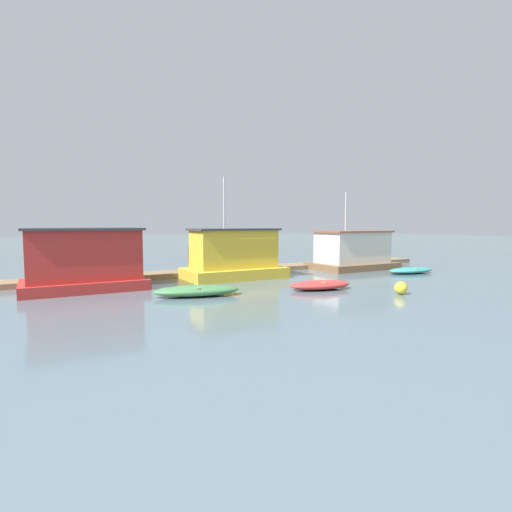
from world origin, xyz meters
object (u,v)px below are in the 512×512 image
houseboat_red (84,260)px  houseboat_brown (352,251)px  buoy_yellow (401,288)px  dinghy_red (320,285)px  mooring_post_centre (190,262)px  houseboat_yellow (234,256)px  dinghy_green (197,291)px  dinghy_teal (411,270)px

houseboat_red → houseboat_brown: bearing=1.2°
houseboat_red → buoy_yellow: size_ratio=9.58×
houseboat_red → dinghy_red: houseboat_red is taller
houseboat_brown → dinghy_red: size_ratio=1.72×
houseboat_brown → dinghy_red: bearing=-141.9°
mooring_post_centre → buoy_yellow: (6.79, -10.42, -0.67)m
houseboat_yellow → houseboat_brown: (9.98, 0.29, -0.06)m
dinghy_green → buoy_yellow: 9.70m
houseboat_brown → dinghy_green: (-14.23, -5.00, -1.06)m
dinghy_teal → buoy_yellow: buoy_yellow is taller
houseboat_red → mooring_post_centre: 6.45m
buoy_yellow → mooring_post_centre: bearing=123.1°
dinghy_red → dinghy_teal: bearing=13.5°
dinghy_green → dinghy_teal: bearing=3.6°
dinghy_red → buoy_yellow: size_ratio=5.73×
dinghy_red → buoy_yellow: bearing=-50.3°
mooring_post_centre → buoy_yellow: 12.45m
dinghy_green → dinghy_red: bearing=-11.9°
buoy_yellow → houseboat_brown: bearing=59.2°
dinghy_red → mooring_post_centre: size_ratio=1.81×
houseboat_yellow → houseboat_brown: houseboat_yellow is taller
houseboat_red → dinghy_teal: bearing=-10.1°
houseboat_brown → buoy_yellow: (-5.54, -9.31, -1.01)m
dinghy_red → buoy_yellow: 3.91m
dinghy_green → dinghy_red: size_ratio=1.18×
houseboat_red → dinghy_teal: houseboat_red is taller
houseboat_brown → dinghy_red: (-8.04, -6.31, -1.08)m
buoy_yellow → dinghy_red: bearing=129.7°
dinghy_green → dinghy_red: dinghy_green is taller
dinghy_green → mooring_post_centre: (1.90, 6.11, 0.72)m
houseboat_yellow → dinghy_teal: size_ratio=1.69×
buoy_yellow → houseboat_yellow: bearing=116.2°
houseboat_brown → dinghy_teal: size_ratio=1.67×
houseboat_red → dinghy_green: bearing=-46.6°
houseboat_red → houseboat_brown: 18.58m
houseboat_brown → mooring_post_centre: size_ratio=3.12×
buoy_yellow → dinghy_green: bearing=153.6°
houseboat_red → buoy_yellow: bearing=-34.4°
houseboat_brown → dinghy_green: houseboat_brown is taller
houseboat_red → houseboat_brown: (18.58, 0.40, -0.19)m
houseboat_red → dinghy_teal: (20.16, -3.60, -1.31)m
dinghy_red → houseboat_red: bearing=150.7°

